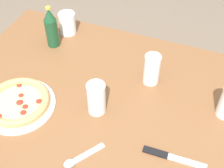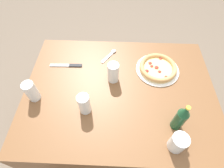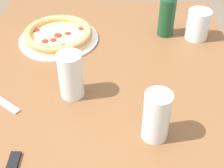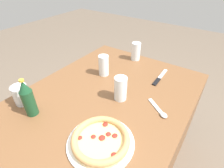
{
  "view_description": "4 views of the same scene",
  "coord_description": "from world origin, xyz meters",
  "px_view_note": "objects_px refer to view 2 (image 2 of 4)",
  "views": [
    {
      "loc": [
        -0.39,
        0.8,
        1.67
      ],
      "look_at": [
        -0.08,
        -0.0,
        0.78
      ],
      "focal_mm": 50.0,
      "sensor_mm": 36.0,
      "label": 1
    },
    {
      "loc": [
        -0.02,
        -0.63,
        1.64
      ],
      "look_at": [
        -0.05,
        -0.01,
        0.78
      ],
      "focal_mm": 28.0,
      "sensor_mm": 36.0,
      "label": 2
    },
    {
      "loc": [
        -0.75,
        -0.06,
        1.33
      ],
      "look_at": [
        -0.04,
        -0.04,
        0.74
      ],
      "focal_mm": 50.0,
      "sensor_mm": 36.0,
      "label": 3
    },
    {
      "loc": [
        0.62,
        0.48,
        1.36
      ],
      "look_at": [
        -0.06,
        0.01,
        0.77
      ],
      "focal_mm": 28.0,
      "sensor_mm": 36.0,
      "label": 4
    }
  ],
  "objects_px": {
    "glass_iced_tea": "(113,73)",
    "spoon": "(111,54)",
    "glass_cola": "(178,143)",
    "beer_bottle": "(181,118)",
    "knife": "(68,65)",
    "pizza_pepperoni": "(158,68)",
    "glass_mango_juice": "(32,92)",
    "glass_orange_juice": "(84,104)"
  },
  "relations": [
    {
      "from": "glass_iced_tea",
      "to": "spoon",
      "type": "xyz_separation_m",
      "value": [
        -0.03,
        0.23,
        -0.06
      ]
    },
    {
      "from": "glass_cola",
      "to": "glass_iced_tea",
      "type": "relative_size",
      "value": 0.78
    },
    {
      "from": "beer_bottle",
      "to": "knife",
      "type": "distance_m",
      "value": 0.81
    },
    {
      "from": "pizza_pepperoni",
      "to": "spoon",
      "type": "height_order",
      "value": "pizza_pepperoni"
    },
    {
      "from": "beer_bottle",
      "to": "spoon",
      "type": "height_order",
      "value": "beer_bottle"
    },
    {
      "from": "glass_cola",
      "to": "knife",
      "type": "xyz_separation_m",
      "value": [
        -0.67,
        0.53,
        -0.05
      ]
    },
    {
      "from": "glass_mango_juice",
      "to": "knife",
      "type": "distance_m",
      "value": 0.31
    },
    {
      "from": "knife",
      "to": "spoon",
      "type": "height_order",
      "value": "spoon"
    },
    {
      "from": "glass_orange_juice",
      "to": "glass_cola",
      "type": "bearing_deg",
      "value": -21.07
    },
    {
      "from": "glass_cola",
      "to": "glass_mango_juice",
      "type": "bearing_deg",
      "value": 162.24
    },
    {
      "from": "knife",
      "to": "glass_orange_juice",
      "type": "bearing_deg",
      "value": -62.95
    },
    {
      "from": "glass_orange_juice",
      "to": "beer_bottle",
      "type": "distance_m",
      "value": 0.52
    },
    {
      "from": "glass_mango_juice",
      "to": "glass_iced_tea",
      "type": "distance_m",
      "value": 0.51
    },
    {
      "from": "glass_cola",
      "to": "glass_mango_juice",
      "type": "xyz_separation_m",
      "value": [
        -0.82,
        0.26,
        0.01
      ]
    },
    {
      "from": "glass_iced_tea",
      "to": "knife",
      "type": "height_order",
      "value": "glass_iced_tea"
    },
    {
      "from": "glass_mango_juice",
      "to": "beer_bottle",
      "type": "relative_size",
      "value": 0.65
    },
    {
      "from": "beer_bottle",
      "to": "pizza_pepperoni",
      "type": "bearing_deg",
      "value": 98.13
    },
    {
      "from": "glass_mango_juice",
      "to": "pizza_pepperoni",
      "type": "bearing_deg",
      "value": 18.12
    },
    {
      "from": "glass_iced_tea",
      "to": "beer_bottle",
      "type": "distance_m",
      "value": 0.48
    },
    {
      "from": "beer_bottle",
      "to": "spoon",
      "type": "bearing_deg",
      "value": 125.47
    },
    {
      "from": "glass_iced_tea",
      "to": "glass_orange_juice",
      "type": "relative_size",
      "value": 1.01
    },
    {
      "from": "glass_orange_juice",
      "to": "beer_bottle",
      "type": "xyz_separation_m",
      "value": [
        0.52,
        -0.08,
        0.03
      ]
    },
    {
      "from": "glass_orange_juice",
      "to": "knife",
      "type": "distance_m",
      "value": 0.39
    },
    {
      "from": "pizza_pepperoni",
      "to": "knife",
      "type": "height_order",
      "value": "pizza_pepperoni"
    },
    {
      "from": "glass_cola",
      "to": "glass_orange_juice",
      "type": "bearing_deg",
      "value": 158.93
    },
    {
      "from": "pizza_pepperoni",
      "to": "knife",
      "type": "distance_m",
      "value": 0.63
    },
    {
      "from": "glass_iced_tea",
      "to": "glass_orange_juice",
      "type": "xyz_separation_m",
      "value": [
        -0.15,
        -0.23,
        0.0
      ]
    },
    {
      "from": "pizza_pepperoni",
      "to": "beer_bottle",
      "type": "bearing_deg",
      "value": -81.87
    },
    {
      "from": "spoon",
      "to": "glass_iced_tea",
      "type": "bearing_deg",
      "value": -83.85
    },
    {
      "from": "glass_iced_tea",
      "to": "knife",
      "type": "bearing_deg",
      "value": 162.09
    },
    {
      "from": "glass_cola",
      "to": "beer_bottle",
      "type": "height_order",
      "value": "beer_bottle"
    },
    {
      "from": "glass_mango_juice",
      "to": "glass_orange_juice",
      "type": "height_order",
      "value": "glass_orange_juice"
    },
    {
      "from": "beer_bottle",
      "to": "knife",
      "type": "bearing_deg",
      "value": 148.93
    },
    {
      "from": "pizza_pepperoni",
      "to": "glass_mango_juice",
      "type": "relative_size",
      "value": 2.14
    },
    {
      "from": "glass_cola",
      "to": "glass_iced_tea",
      "type": "distance_m",
      "value": 0.54
    },
    {
      "from": "glass_iced_tea",
      "to": "glass_orange_juice",
      "type": "bearing_deg",
      "value": -123.4
    },
    {
      "from": "pizza_pepperoni",
      "to": "spoon",
      "type": "distance_m",
      "value": 0.36
    },
    {
      "from": "beer_bottle",
      "to": "spoon",
      "type": "relative_size",
      "value": 1.43
    },
    {
      "from": "pizza_pepperoni",
      "to": "glass_orange_juice",
      "type": "distance_m",
      "value": 0.57
    },
    {
      "from": "pizza_pepperoni",
      "to": "beer_bottle",
      "type": "relative_size",
      "value": 1.4
    },
    {
      "from": "glass_iced_tea",
      "to": "beer_bottle",
      "type": "relative_size",
      "value": 0.67
    },
    {
      "from": "glass_mango_juice",
      "to": "beer_bottle",
      "type": "height_order",
      "value": "beer_bottle"
    }
  ]
}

